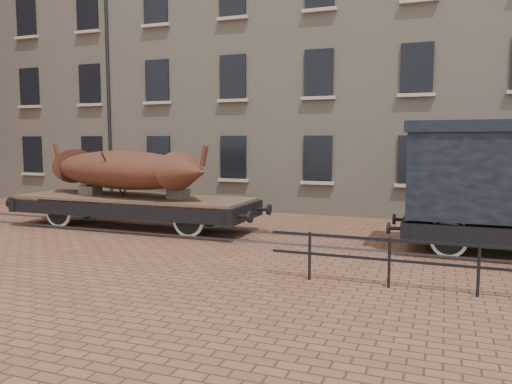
% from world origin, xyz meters
% --- Properties ---
extents(ground, '(90.00, 90.00, 0.00)m').
position_xyz_m(ground, '(0.00, 0.00, 0.00)').
color(ground, brown).
extents(warehouse_cream, '(40.00, 10.19, 14.00)m').
position_xyz_m(warehouse_cream, '(3.00, 9.99, 7.00)').
color(warehouse_cream, tan).
rests_on(warehouse_cream, ground).
extents(rail_track, '(30.00, 1.52, 0.06)m').
position_xyz_m(rail_track, '(0.00, 0.00, 0.03)').
color(rail_track, '#59595E').
rests_on(rail_track, ground).
extents(flatcar_wagon, '(8.93, 2.42, 1.35)m').
position_xyz_m(flatcar_wagon, '(-3.93, -0.00, 0.84)').
color(flatcar_wagon, brown).
rests_on(flatcar_wagon, ground).
extents(iron_boat, '(7.13, 3.31, 1.69)m').
position_xyz_m(iron_boat, '(-4.31, -0.00, 1.92)').
color(iron_boat, '#5D271D').
rests_on(iron_boat, flatcar_wagon).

